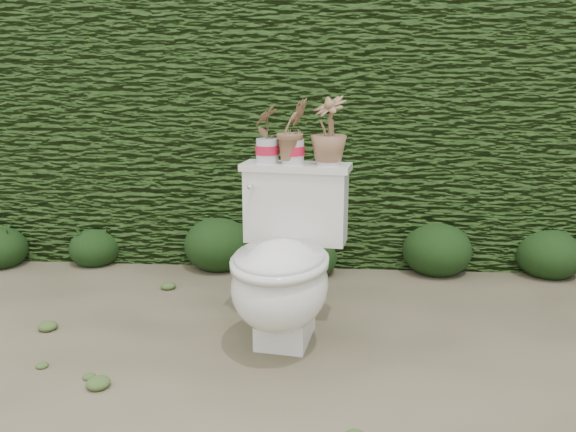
# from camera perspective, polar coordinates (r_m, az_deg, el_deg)

# --- Properties ---
(ground) EXTENTS (60.00, 60.00, 0.00)m
(ground) POSITION_cam_1_polar(r_m,az_deg,el_deg) (2.55, -5.28, -13.23)
(ground) COLOR #7F7657
(ground) RESTS_ON ground
(hedge) EXTENTS (8.00, 1.00, 1.60)m
(hedge) POSITION_cam_1_polar(r_m,az_deg,el_deg) (3.87, -1.70, 8.53)
(hedge) COLOR #33551C
(hedge) RESTS_ON ground
(house_wall) EXTENTS (8.00, 3.50, 4.00)m
(house_wall) POSITION_cam_1_polar(r_m,az_deg,el_deg) (8.28, 5.89, 19.59)
(house_wall) COLOR silver
(house_wall) RESTS_ON ground
(toilet) EXTENTS (0.55, 0.74, 0.78)m
(toilet) POSITION_cam_1_polar(r_m,az_deg,el_deg) (2.46, -0.38, -5.18)
(toilet) COLOR silver
(toilet) RESTS_ON ground
(potted_plant_left) EXTENTS (0.14, 0.16, 0.25)m
(potted_plant_left) POSITION_cam_1_polar(r_m,az_deg,el_deg) (2.61, -2.13, 8.23)
(potted_plant_left) COLOR #257831
(potted_plant_left) RESTS_ON toilet
(potted_plant_center) EXTENTS (0.20, 0.19, 0.28)m
(potted_plant_center) POSITION_cam_1_polar(r_m,az_deg,el_deg) (2.58, 0.50, 8.45)
(potted_plant_center) COLOR #257831
(potted_plant_center) RESTS_ON toilet
(potted_plant_right) EXTENTS (0.23, 0.23, 0.29)m
(potted_plant_right) POSITION_cam_1_polar(r_m,az_deg,el_deg) (2.55, 4.15, 8.49)
(potted_plant_right) COLOR #257831
(potted_plant_right) RESTS_ON toilet
(liriope_clump_2) EXTENTS (0.32, 0.32, 0.26)m
(liriope_clump_2) POSITION_cam_1_polar(r_m,az_deg,el_deg) (3.80, -19.05, -2.67)
(liriope_clump_2) COLOR #1D3914
(liriope_clump_2) RESTS_ON ground
(liriope_clump_3) EXTENTS (0.43, 0.43, 0.35)m
(liriope_clump_3) POSITION_cam_1_polar(r_m,az_deg,el_deg) (3.54, -7.05, -2.44)
(liriope_clump_3) COLOR #1D3914
(liriope_clump_3) RESTS_ON ground
(liriope_clump_4) EXTENTS (0.32, 0.32, 0.26)m
(liriope_clump_4) POSITION_cam_1_polar(r_m,az_deg,el_deg) (3.40, 2.31, -3.80)
(liriope_clump_4) COLOR #1D3914
(liriope_clump_4) RESTS_ON ground
(liriope_clump_5) EXTENTS (0.42, 0.42, 0.33)m
(liriope_clump_5) POSITION_cam_1_polar(r_m,az_deg,el_deg) (3.55, 14.90, -2.86)
(liriope_clump_5) COLOR #1D3914
(liriope_clump_5) RESTS_ON ground
(liriope_clump_6) EXTENTS (0.38, 0.38, 0.31)m
(liriope_clump_6) POSITION_cam_1_polar(r_m,az_deg,el_deg) (3.73, 24.99, -3.13)
(liriope_clump_6) COLOR #1D3914
(liriope_clump_6) RESTS_ON ground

